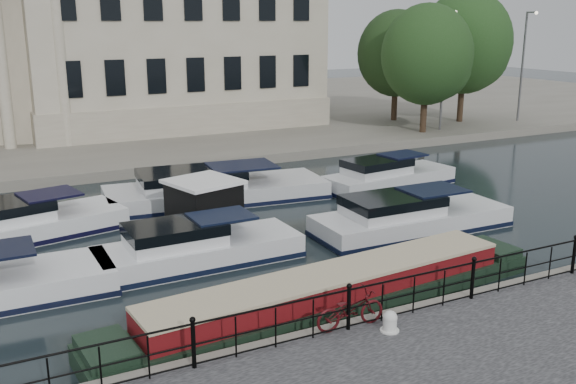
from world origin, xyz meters
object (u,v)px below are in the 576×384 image
object	(u,v)px
bicycle	(350,309)
harbour_hut	(204,209)
mooring_bollard	(390,322)
narrowboat	(333,299)

from	to	relation	value
bicycle	harbour_hut	distance (m)	10.18
bicycle	mooring_bollard	size ratio (longest dim) A/B	3.48
narrowboat	mooring_bollard	bearing A→B (deg)	-93.27
bicycle	mooring_bollard	world-z (taller)	bicycle
mooring_bollard	harbour_hut	world-z (taller)	harbour_hut
bicycle	harbour_hut	xyz separation A→B (m)	(-0.13, 10.18, -0.09)
narrowboat	harbour_hut	distance (m)	8.26
bicycle	harbour_hut	world-z (taller)	harbour_hut
bicycle	narrowboat	bearing A→B (deg)	-17.56
bicycle	mooring_bollard	distance (m)	1.01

